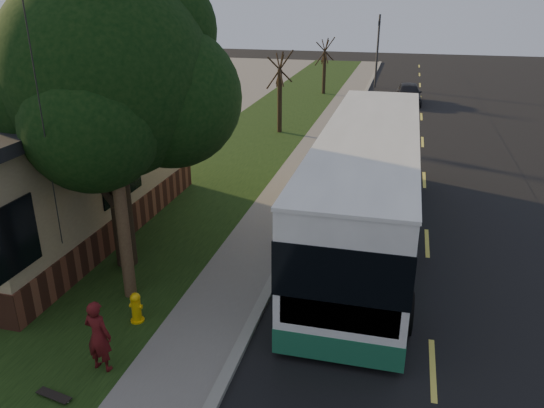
{
  "coord_description": "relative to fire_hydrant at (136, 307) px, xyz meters",
  "views": [
    {
      "loc": [
        2.96,
        -9.29,
        7.18
      ],
      "look_at": [
        -0.48,
        4.34,
        1.5
      ],
      "focal_mm": 35.0,
      "sensor_mm": 36.0,
      "label": 1
    }
  ],
  "objects": [
    {
      "name": "building_lot",
      "position": [
        -11.9,
        10.0,
        -0.41
      ],
      "size": [
        15.0,
        80.0,
        0.04
      ],
      "primitive_type": "cube",
      "color": "slate",
      "rests_on": "ground"
    },
    {
      "name": "bare_tree_near",
      "position": [
        -0.9,
        18.0,
        1.72
      ],
      "size": [
        1.38,
        1.21,
        4.31
      ],
      "color": "black",
      "rests_on": "grass_verge"
    },
    {
      "name": "road",
      "position": [
        6.6,
        10.0,
        -0.43
      ],
      "size": [
        8.0,
        80.0,
        0.01
      ],
      "primitive_type": "cube",
      "color": "black",
      "rests_on": "ground"
    },
    {
      "name": "skateboarder",
      "position": [
        0.1,
        -1.68,
        0.42
      ],
      "size": [
        0.61,
        0.43,
        1.56
      ],
      "primitive_type": "imported",
      "rotation": [
        0.0,
        0.0,
        3.03
      ],
      "color": "#4E0F11",
      "rests_on": "grass_verge"
    },
    {
      "name": "grass_verge",
      "position": [
        -1.9,
        10.0,
        -0.4
      ],
      "size": [
        5.0,
        80.0,
        0.07
      ],
      "primitive_type": "cube",
      "color": "black",
      "rests_on": "ground"
    },
    {
      "name": "sidewalk",
      "position": [
        1.6,
        10.0,
        -0.39
      ],
      "size": [
        2.0,
        80.0,
        0.08
      ],
      "primitive_type": "cube",
      "color": "slate",
      "rests_on": "ground"
    },
    {
      "name": "ground",
      "position": [
        2.6,
        0.0,
        -0.43
      ],
      "size": [
        120.0,
        120.0,
        0.0
      ],
      "primitive_type": "plane",
      "color": "black",
      "rests_on": "ground"
    },
    {
      "name": "utility_pole",
      "position": [
        -0.71,
        0.99,
        4.2
      ],
      "size": [
        2.86,
        3.21,
        9.07
      ],
      "color": "#473321",
      "rests_on": "ground"
    },
    {
      "name": "traffic_signal",
      "position": [
        3.1,
        34.0,
        2.73
      ],
      "size": [
        0.18,
        0.22,
        5.5
      ],
      "color": "#2D2D30",
      "rests_on": "ground"
    },
    {
      "name": "skateboard_spare",
      "position": [
        -0.34,
        -2.67,
        -0.31
      ],
      "size": [
        0.76,
        0.32,
        0.07
      ],
      "color": "black",
      "rests_on": "grass_verge"
    },
    {
      "name": "bare_tree_far",
      "position": [
        -0.4,
        30.0,
        1.57
      ],
      "size": [
        1.38,
        1.21,
        4.03
      ],
      "color": "black",
      "rests_on": "grass_verge"
    },
    {
      "name": "curb",
      "position": [
        2.6,
        10.0,
        -0.37
      ],
      "size": [
        0.25,
        80.0,
        0.12
      ],
      "primitive_type": "cube",
      "color": "gray",
      "rests_on": "ground"
    },
    {
      "name": "leafy_tree",
      "position": [
        -1.57,
        2.65,
        4.73
      ],
      "size": [
        6.3,
        6.0,
        7.8
      ],
      "color": "black",
      "rests_on": "grass_verge"
    },
    {
      "name": "fire_hydrant",
      "position": [
        0.0,
        0.0,
        0.0
      ],
      "size": [
        0.32,
        0.32,
        0.74
      ],
      "color": "yellow",
      "rests_on": "grass_verge"
    },
    {
      "name": "distant_car",
      "position": [
        5.73,
        28.05,
        0.26
      ],
      "size": [
        1.81,
        4.12,
        1.38
      ],
      "primitive_type": "imported",
      "rotation": [
        0.0,
        0.0,
        0.05
      ],
      "color": "black",
      "rests_on": "ground"
    },
    {
      "name": "transit_bus",
      "position": [
        4.68,
        5.84,
        1.41
      ],
      "size": [
        2.95,
        12.78,
        3.45
      ],
      "color": "silver",
      "rests_on": "ground"
    },
    {
      "name": "dumpster",
      "position": [
        -5.83,
        5.28,
        0.31
      ],
      "size": [
        1.95,
        1.76,
        1.4
      ],
      "color": "black",
      "rests_on": "building_lot"
    }
  ]
}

